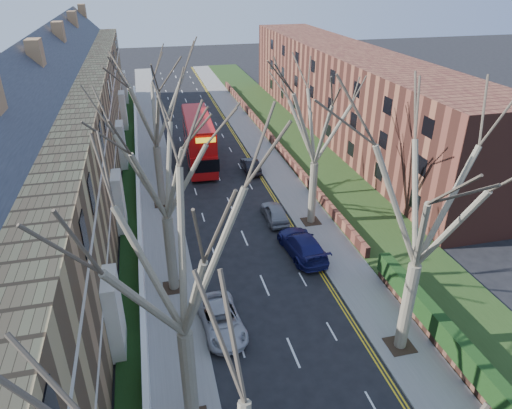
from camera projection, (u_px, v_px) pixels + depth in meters
pavement_left at (153, 159)px, 48.88m from camera, size 3.00×102.00×0.12m
pavement_right at (262, 150)px, 51.43m from camera, size 3.00×102.00×0.12m
terrace_left at (57, 140)px, 37.84m from camera, size 9.70×78.00×13.60m
flats_right at (345, 92)px, 55.05m from camera, size 13.97×54.00×10.00m
front_wall_left at (138, 187)px, 41.37m from camera, size 0.30×78.00×1.00m
grass_verge_right at (300, 146)px, 52.34m from camera, size 6.00×102.00×0.06m
tree_left_mid at (176, 243)px, 16.12m from camera, size 10.50×10.50×14.71m
tree_left_far at (161, 153)px, 24.89m from camera, size 10.15×10.15×14.22m
tree_left_dist at (151, 95)px, 35.09m from camera, size 10.50×10.50×14.71m
tree_right_mid at (430, 187)px, 20.27m from camera, size 10.50×10.50×14.71m
tree_right_far at (318, 110)px, 32.49m from camera, size 10.15×10.15×14.22m
double_decker_bus at (199, 141)px, 47.23m from camera, size 3.24×11.58×4.78m
car_left_far at (221, 320)px, 25.61m from camera, size 2.53×4.89×1.32m
car_right_near at (302, 245)px, 32.34m from camera, size 2.62×5.63×1.59m
car_right_mid at (275, 212)px, 36.81m from camera, size 1.75×4.15×1.40m
car_right_far at (251, 165)px, 45.72m from camera, size 1.46×4.03×1.32m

